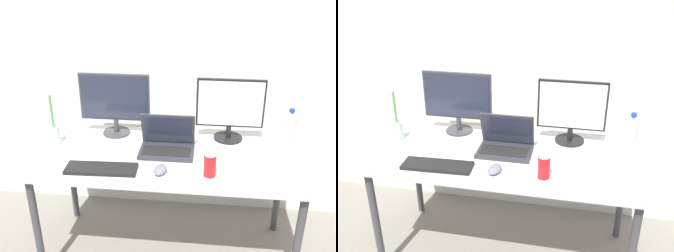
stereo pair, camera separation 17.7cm
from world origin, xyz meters
The scene contains 12 objects.
ground_plane centered at (0.00, 0.00, 0.00)m, with size 16.00×16.00×0.00m, color gray.
wall_back centered at (0.00, 0.59, 1.30)m, with size 7.00×0.08×2.60m, color silver.
work_desk centered at (0.00, 0.00, 0.67)m, with size 1.59×0.72×0.74m.
monitor_left centered at (-0.37, 0.24, 0.96)m, with size 0.45×0.18×0.41m.
monitor_center centered at (0.36, 0.24, 0.95)m, with size 0.42×0.18×0.40m.
laptop_silver centered at (-0.01, 0.04, 0.79)m, with size 0.32×0.22×0.23m.
keyboard_main centered at (0.59, -0.13, 0.75)m, with size 0.39×0.13×0.02m, color #B2B2B7.
keyboard_aux centered at (-0.34, -0.23, 0.75)m, with size 0.39×0.13×0.02m, color black.
mouse_by_keyboard centered at (-0.02, -0.22, 0.76)m, with size 0.07×0.11×0.04m, color slate.
water_bottle centered at (0.71, 0.13, 0.86)m, with size 0.07×0.07×0.27m.
soda_can_near_keyboard centered at (0.25, -0.22, 0.80)m, with size 0.07×0.07×0.13m.
bamboo_vase centered at (-0.71, 0.06, 0.81)m, with size 0.07×0.07×0.32m.
Camera 1 is at (0.21, -1.94, 1.80)m, focal length 40.00 mm.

